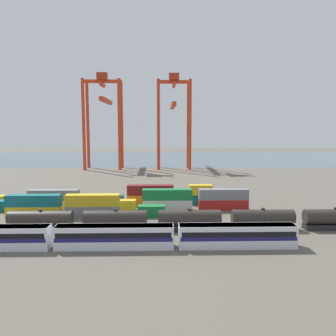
# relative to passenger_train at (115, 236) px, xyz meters

# --- Properties ---
(ground_plane) EXTENTS (420.00, 420.00, 0.00)m
(ground_plane) POSITION_rel_passenger_train_xyz_m (3.66, 61.55, -2.14)
(ground_plane) COLOR #5B564C
(harbour_water) EXTENTS (400.00, 110.00, 0.01)m
(harbour_water) POSITION_rel_passenger_train_xyz_m (3.66, 169.07, -2.14)
(harbour_water) COLOR #475B6B
(harbour_water) RESTS_ON ground_plane
(passenger_train) EXTENTS (61.35, 3.14, 3.90)m
(passenger_train) POSITION_rel_passenger_train_xyz_m (0.00, 0.00, 0.00)
(passenger_train) COLOR silver
(passenger_train) RESTS_ON ground_plane
(freight_tank_row) EXTENTS (70.49, 2.97, 4.43)m
(freight_tank_row) POSITION_rel_passenger_train_xyz_m (13.48, 9.76, -0.04)
(freight_tank_row) COLOR #232326
(freight_tank_row) RESTS_ON ground_plane
(shipping_container_1) EXTENTS (12.10, 2.44, 2.60)m
(shipping_container_1) POSITION_rel_passenger_train_xyz_m (-20.73, 20.41, -0.84)
(shipping_container_1) COLOR gold
(shipping_container_1) RESTS_ON ground_plane
(shipping_container_2) EXTENTS (12.10, 2.44, 2.60)m
(shipping_container_2) POSITION_rel_passenger_train_xyz_m (-20.73, 20.41, 1.76)
(shipping_container_2) COLOR #146066
(shipping_container_2) RESTS_ON shipping_container_1
(shipping_container_3) EXTENTS (12.10, 2.44, 2.60)m
(shipping_container_3) POSITION_rel_passenger_train_xyz_m (-7.49, 20.41, -0.84)
(shipping_container_3) COLOR slate
(shipping_container_3) RESTS_ON ground_plane
(shipping_container_4) EXTENTS (12.10, 2.44, 2.60)m
(shipping_container_4) POSITION_rel_passenger_train_xyz_m (-7.49, 20.41, 1.76)
(shipping_container_4) COLOR gold
(shipping_container_4) RESTS_ON shipping_container_3
(shipping_container_5) EXTENTS (6.04, 2.44, 2.60)m
(shipping_container_5) POSITION_rel_passenger_train_xyz_m (5.75, 20.41, -0.84)
(shipping_container_5) COLOR #197538
(shipping_container_5) RESTS_ON ground_plane
(shipping_container_7) EXTENTS (12.10, 2.44, 2.60)m
(shipping_container_7) POSITION_rel_passenger_train_xyz_m (-18.06, 26.60, -0.84)
(shipping_container_7) COLOR silver
(shipping_container_7) RESTS_ON ground_plane
(shipping_container_8) EXTENTS (12.10, 2.44, 2.60)m
(shipping_container_8) POSITION_rel_passenger_train_xyz_m (-18.06, 26.60, 1.76)
(shipping_container_8) COLOR slate
(shipping_container_8) RESTS_ON shipping_container_7
(shipping_container_9) EXTENTS (12.10, 2.44, 2.60)m
(shipping_container_9) POSITION_rel_passenger_train_xyz_m (-4.28, 26.60, -0.84)
(shipping_container_9) COLOR gold
(shipping_container_9) RESTS_ON ground_plane
(shipping_container_10) EXTENTS (12.10, 2.44, 2.60)m
(shipping_container_10) POSITION_rel_passenger_train_xyz_m (9.51, 26.60, -0.84)
(shipping_container_10) COLOR silver
(shipping_container_10) RESTS_ON ground_plane
(shipping_container_11) EXTENTS (12.10, 2.44, 2.60)m
(shipping_container_11) POSITION_rel_passenger_train_xyz_m (9.51, 26.60, 1.76)
(shipping_container_11) COLOR #197538
(shipping_container_11) RESTS_ON shipping_container_10
(shipping_container_12) EXTENTS (12.10, 2.44, 2.60)m
(shipping_container_12) POSITION_rel_passenger_train_xyz_m (23.30, 26.60, -0.84)
(shipping_container_12) COLOR #AD211C
(shipping_container_12) RESTS_ON ground_plane
(shipping_container_13) EXTENTS (12.10, 2.44, 2.60)m
(shipping_container_13) POSITION_rel_passenger_train_xyz_m (23.30, 26.60, 1.76)
(shipping_container_13) COLOR slate
(shipping_container_13) RESTS_ON shipping_container_12
(shipping_container_15) EXTENTS (12.10, 2.44, 2.60)m
(shipping_container_15) POSITION_rel_passenger_train_xyz_m (-21.13, 32.78, -0.84)
(shipping_container_15) COLOR gold
(shipping_container_15) RESTS_ON ground_plane
(shipping_container_16) EXTENTS (12.10, 2.44, 2.60)m
(shipping_container_16) POSITION_rel_passenger_train_xyz_m (-7.96, 32.78, -0.84)
(shipping_container_16) COLOR #146066
(shipping_container_16) RESTS_ON ground_plane
(shipping_container_17) EXTENTS (12.10, 2.44, 2.60)m
(shipping_container_17) POSITION_rel_passenger_train_xyz_m (5.21, 32.78, -0.84)
(shipping_container_17) COLOR orange
(shipping_container_17) RESTS_ON ground_plane
(shipping_container_18) EXTENTS (12.10, 2.44, 2.60)m
(shipping_container_18) POSITION_rel_passenger_train_xyz_m (5.21, 32.78, 1.76)
(shipping_container_18) COLOR maroon
(shipping_container_18) RESTS_ON shipping_container_17
(shipping_container_19) EXTENTS (6.04, 2.44, 2.60)m
(shipping_container_19) POSITION_rel_passenger_train_xyz_m (18.38, 32.78, -0.84)
(shipping_container_19) COLOR #146066
(shipping_container_19) RESTS_ON ground_plane
(shipping_container_20) EXTENTS (6.04, 2.44, 2.60)m
(shipping_container_20) POSITION_rel_passenger_train_xyz_m (18.38, 32.78, 1.76)
(shipping_container_20) COLOR gold
(shipping_container_20) RESTS_ON shipping_container_19
(gantry_crane_west) EXTENTS (18.30, 33.28, 45.76)m
(gantry_crane_west) POSITION_rel_passenger_train_xyz_m (-19.46, 114.67, 25.65)
(gantry_crane_west) COLOR red
(gantry_crane_west) RESTS_ON ground_plane
(gantry_crane_central) EXTENTS (16.45, 35.92, 45.63)m
(gantry_crane_central) POSITION_rel_passenger_train_xyz_m (14.63, 115.11, 25.11)
(gantry_crane_central) COLOR red
(gantry_crane_central) RESTS_ON ground_plane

